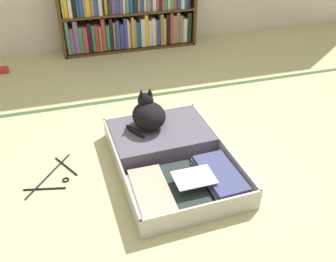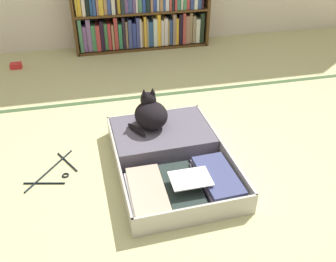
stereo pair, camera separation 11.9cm
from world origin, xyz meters
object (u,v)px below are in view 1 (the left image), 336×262
(open_suitcase, at_px, (169,153))
(black_cat, at_px, (148,114))
(bookshelf, at_px, (129,14))
(clothes_hanger, at_px, (54,177))
(small_red_pouch, at_px, (2,70))

(open_suitcase, height_order, black_cat, black_cat)
(bookshelf, bearing_deg, clothes_hanger, -114.11)
(clothes_hanger, bearing_deg, small_red_pouch, 103.29)
(bookshelf, distance_m, clothes_hanger, 2.14)
(clothes_hanger, bearing_deg, bookshelf, 65.89)
(black_cat, bearing_deg, small_red_pouch, 124.67)
(bookshelf, relative_size, black_cat, 4.99)
(bookshelf, height_order, clothes_hanger, bookshelf)
(bookshelf, xyz_separation_m, clothes_hanger, (-0.86, -1.92, -0.35))
(black_cat, height_order, small_red_pouch, black_cat)
(bookshelf, bearing_deg, small_red_pouch, -167.55)
(clothes_hanger, distance_m, small_red_pouch, 1.69)
(small_red_pouch, bearing_deg, black_cat, -55.33)
(bookshelf, bearing_deg, open_suitcase, -95.01)
(open_suitcase, relative_size, black_cat, 3.49)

